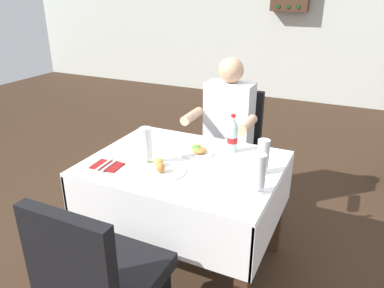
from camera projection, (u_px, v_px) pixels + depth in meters
The scene contains 13 objects.
ground_plane at pixel (191, 252), 2.60m from camera, with size 11.00×11.00×0.00m, color #382619.
back_wall at pixel (312, 6), 5.64m from camera, with size 11.00×0.12×2.97m, color silver.
main_dining_table at pixel (185, 186), 2.30m from camera, with size 1.14×0.89×0.75m.
chair_far_diner_seat at pixel (230, 144), 3.00m from camera, with size 0.44×0.50×0.97m.
chair_near_camera_side at pixel (101, 277), 1.61m from camera, with size 0.44×0.50×0.97m.
seated_diner_far at pixel (227, 130), 2.85m from camera, with size 0.50×0.46×1.26m.
plate_near_camera at pixel (163, 169), 2.11m from camera, with size 0.26×0.26×0.07m.
plate_far_diner at pixel (197, 151), 2.34m from camera, with size 0.22×0.22×0.05m.
beer_glass_left at pixel (146, 146), 2.16m from camera, with size 0.07×0.07×0.23m.
beer_glass_middle at pixel (263, 156), 2.06m from camera, with size 0.07×0.07×0.20m.
beer_glass_right at pixel (259, 174), 1.85m from camera, with size 0.07×0.07×0.21m.
cola_bottle_primary at pixel (233, 136), 2.33m from camera, with size 0.07×0.07×0.25m.
napkin_cutlery_set at pixel (107, 165), 2.17m from camera, with size 0.18×0.19×0.01m.
Camera 1 is at (0.90, -1.89, 1.71)m, focal length 34.38 mm.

